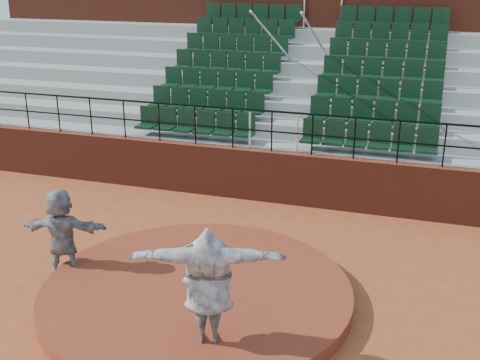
# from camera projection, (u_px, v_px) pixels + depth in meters

# --- Properties ---
(ground) EXTENTS (90.00, 90.00, 0.00)m
(ground) POSITION_uv_depth(u_px,v_px,m) (197.00, 299.00, 10.71)
(ground) COLOR #A34824
(ground) RESTS_ON ground
(pitchers_mound) EXTENTS (5.50, 5.50, 0.25)m
(pitchers_mound) POSITION_uv_depth(u_px,v_px,m) (197.00, 293.00, 10.67)
(pitchers_mound) COLOR maroon
(pitchers_mound) RESTS_ON ground
(pitching_rubber) EXTENTS (0.60, 0.15, 0.03)m
(pitching_rubber) POSITION_uv_depth(u_px,v_px,m) (200.00, 282.00, 10.76)
(pitching_rubber) COLOR white
(pitching_rubber) RESTS_ON pitchers_mound
(boundary_wall) EXTENTS (24.00, 0.30, 1.30)m
(boundary_wall) POSITION_uv_depth(u_px,v_px,m) (271.00, 176.00, 14.97)
(boundary_wall) COLOR maroon
(boundary_wall) RESTS_ON ground
(wall_railing) EXTENTS (24.04, 0.05, 1.03)m
(wall_railing) POSITION_uv_depth(u_px,v_px,m) (272.00, 122.00, 14.50)
(wall_railing) COLOR black
(wall_railing) RESTS_ON boundary_wall
(seating_deck) EXTENTS (24.00, 5.97, 4.63)m
(seating_deck) POSITION_uv_depth(u_px,v_px,m) (303.00, 113.00, 17.97)
(seating_deck) COLOR gray
(seating_deck) RESTS_ON ground
(press_box_facade) EXTENTS (24.00, 3.00, 7.10)m
(press_box_facade) POSITION_uv_depth(u_px,v_px,m) (330.00, 28.00, 20.80)
(press_box_facade) COLOR maroon
(press_box_facade) RESTS_ON ground
(pitcher) EXTENTS (2.36, 1.23, 1.85)m
(pitcher) POSITION_uv_depth(u_px,v_px,m) (208.00, 285.00, 8.84)
(pitcher) COLOR black
(pitcher) RESTS_ON pitchers_mound
(fielder) EXTENTS (1.69, 0.85, 1.75)m
(fielder) POSITION_uv_depth(u_px,v_px,m) (62.00, 233.00, 11.28)
(fielder) COLOR black
(fielder) RESTS_ON ground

